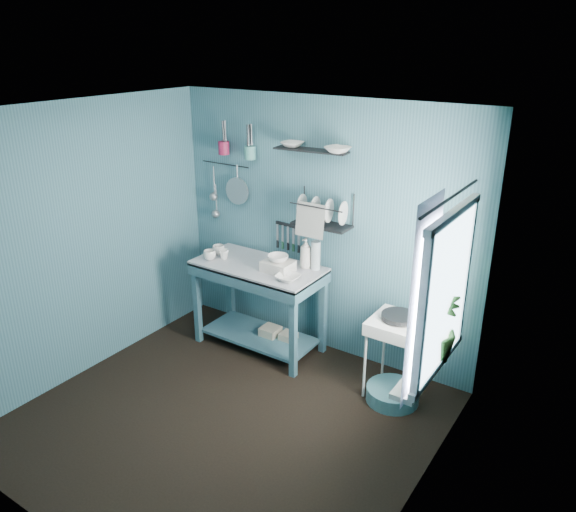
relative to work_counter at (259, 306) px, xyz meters
The scene contains 36 objects.
floor 1.30m from the work_counter, 66.77° to the right, with size 3.20×3.20×0.00m, color black.
ceiling 2.38m from the work_counter, 66.77° to the right, with size 3.20×3.20×0.00m, color silver.
wall_back 1.01m from the work_counter, 38.56° to the left, with size 3.20×3.20×0.00m, color #366370.
wall_front 2.78m from the work_counter, 79.62° to the right, with size 3.20×3.20×0.00m, color #366370.
wall_left 1.77m from the work_counter, 135.07° to the right, with size 3.00×3.00×0.00m, color #366370.
wall_right 2.49m from the work_counter, 28.25° to the right, with size 3.00×3.00×0.00m, color #366370.
work_counter is the anchor object (origin of this frame).
mug_left 0.71m from the work_counter, 161.57° to the right, with size 0.12×0.12×0.10m, color silver.
mug_mid 0.63m from the work_counter, behind, with size 0.10×0.10×0.09m, color silver.
mug_right 0.71m from the work_counter, behind, with size 0.12×0.12×0.10m, color silver.
wash_tub 0.56m from the work_counter, ahead, with size 0.28×0.22×0.10m, color beige.
tub_bowl 0.63m from the work_counter, ahead, with size 0.20×0.20×0.06m, color silver.
soap_bottle 0.76m from the work_counter, 25.46° to the left, with size 0.12×0.12×0.30m, color beige.
water_bottle 0.82m from the work_counter, 22.93° to the left, with size 0.09×0.09×0.28m, color #AFC0C4.
counter_bowl 0.67m from the work_counter, 18.43° to the right, with size 0.22×0.22×0.05m, color silver.
hotplate_stand 1.48m from the work_counter, ahead, with size 0.46×0.46×0.73m, color white.
frying_pan 1.51m from the work_counter, ahead, with size 0.30×0.30×0.04m, color black.
knife_strip 0.87m from the work_counter, 70.79° to the left, with size 0.32×0.02×0.03m, color black.
dish_rack 1.21m from the work_counter, 24.25° to the left, with size 0.55×0.24×0.32m, color black.
upper_shelf 1.65m from the work_counter, 34.18° to the left, with size 0.70×0.18×0.01m, color black.
shelf_bowl_left 1.64m from the work_counter, 53.30° to the left, with size 0.20×0.20×0.05m, color silver.
shelf_bowl_right 1.76m from the work_counter, 22.33° to the left, with size 0.22×0.22×0.05m, color silver.
utensil_cup_magenta 1.64m from the work_counter, 154.36° to the left, with size 0.11×0.11×0.13m, color #991C42.
utensil_cup_teal 1.53m from the work_counter, 134.61° to the left, with size 0.11×0.11×0.13m, color teal.
colander 1.20m from the work_counter, 146.44° to the left, with size 0.28×0.28×0.03m, color #9A9DA2.
ladle_outer 1.42m from the work_counter, 157.29° to the left, with size 0.01×0.01×0.30m, color #9A9DA2.
ladle_inner 1.27m from the work_counter, 156.84° to the left, with size 0.01×0.01×0.30m, color #9A9DA2.
hook_rail 1.50m from the work_counter, 151.97° to the left, with size 0.01×0.01×0.60m, color black.
window_glass 2.37m from the work_counter, 17.92° to the right, with size 1.10×1.10×0.00m, color white.
windowsill 2.12m from the work_counter, 18.64° to the right, with size 0.16×0.95×0.04m, color white.
curtain 2.44m from the work_counter, 25.82° to the right, with size 1.35×1.35×0.00m, color white.
curtain_rod 2.66m from the work_counter, 18.29° to the right, with size 0.02×0.02×1.05m, color black.
potted_plant 2.16m from the work_counter, 16.25° to the right, with size 0.29×0.29×0.53m, color #326729.
storage_tin_large 0.36m from the work_counter, 26.57° to the left, with size 0.18×0.18×0.22m, color tan.
storage_tin_small 0.47m from the work_counter, 14.93° to the left, with size 0.15×0.15×0.20m, color tan.
floor_basin 1.57m from the work_counter, ahead, with size 0.46×0.46×0.13m, color teal.
Camera 1 is at (2.57, -2.92, 2.99)m, focal length 35.00 mm.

